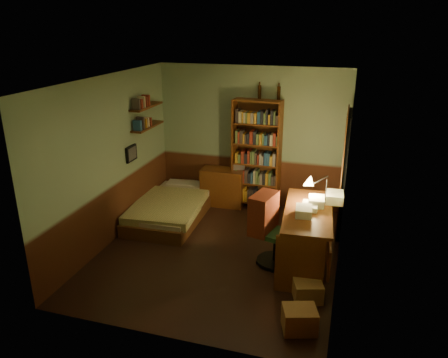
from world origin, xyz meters
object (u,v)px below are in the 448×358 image
(office_chair, at_px, (276,231))
(desk, at_px, (306,237))
(mini_stereo, at_px, (238,165))
(cardboard_box_a, at_px, (299,319))
(cardboard_box_b, at_px, (308,291))
(bookshelf, at_px, (256,155))
(bed, at_px, (172,201))
(dresser, at_px, (223,187))
(desk_lamp, at_px, (327,183))

(office_chair, bearing_deg, desk, 29.77)
(mini_stereo, distance_m, cardboard_box_a, 3.76)
(desk, xyz_separation_m, cardboard_box_b, (0.14, -0.88, -0.30))
(bookshelf, bearing_deg, bed, -141.45)
(dresser, distance_m, cardboard_box_a, 3.73)
(desk_lamp, height_order, cardboard_box_a, desk_lamp)
(office_chair, relative_size, cardboard_box_b, 2.99)
(bookshelf, xyz_separation_m, office_chair, (0.73, -1.93, -0.49))
(mini_stereo, bearing_deg, office_chair, -77.89)
(desk, bearing_deg, dresser, 131.38)
(bed, xyz_separation_m, bookshelf, (1.33, 0.88, 0.72))
(dresser, bearing_deg, desk_lamp, -35.57)
(desk, relative_size, desk_lamp, 2.69)
(mini_stereo, height_order, cardboard_box_a, mini_stereo)
(dresser, xyz_separation_m, cardboard_box_b, (1.91, -2.60, -0.23))
(bookshelf, bearing_deg, dresser, -167.12)
(desk, bearing_deg, mini_stereo, 124.74)
(bookshelf, distance_m, desk_lamp, 1.99)
(bed, bearing_deg, bookshelf, 31.83)
(desk_lamp, bearing_deg, cardboard_box_a, -70.62)
(bed, distance_m, cardboard_box_a, 3.55)
(bed, height_order, office_chair, office_chair)
(office_chair, distance_m, cardboard_box_a, 1.52)
(dresser, relative_size, mini_stereo, 3.41)
(desk_lamp, xyz_separation_m, cardboard_box_a, (-0.09, -1.86, -1.00))
(dresser, bearing_deg, desk, -45.22)
(bookshelf, bearing_deg, cardboard_box_a, -63.93)
(office_chair, bearing_deg, cardboard_box_b, -39.60)
(desk, height_order, office_chair, office_chair)
(desk_lamp, height_order, office_chair, desk_lamp)
(cardboard_box_b, bearing_deg, cardboard_box_a, -92.49)
(desk_lamp, distance_m, cardboard_box_a, 2.11)
(bookshelf, relative_size, cardboard_box_b, 5.81)
(mini_stereo, relative_size, desk_lamp, 0.40)
(bookshelf, xyz_separation_m, desk_lamp, (1.36, -1.44, 0.12))
(bookshelf, height_order, cardboard_box_a, bookshelf)
(office_chair, relative_size, cardboard_box_a, 2.77)
(bed, distance_m, desk, 2.66)
(bookshelf, xyz_separation_m, cardboard_box_a, (1.27, -3.30, -0.87))
(desk, height_order, desk_lamp, desk_lamp)
(cardboard_box_b, bearing_deg, bookshelf, 115.75)
(dresser, distance_m, mini_stereo, 0.51)
(bed, height_order, mini_stereo, mini_stereo)
(dresser, xyz_separation_m, mini_stereo, (0.27, 0.12, 0.42))
(mini_stereo, bearing_deg, dresser, -171.52)
(dresser, distance_m, bookshelf, 0.91)
(desk_lamp, height_order, cardboard_box_b, desk_lamp)
(mini_stereo, height_order, bookshelf, bookshelf)
(bookshelf, bearing_deg, mini_stereo, 178.46)
(bed, relative_size, cardboard_box_b, 5.72)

